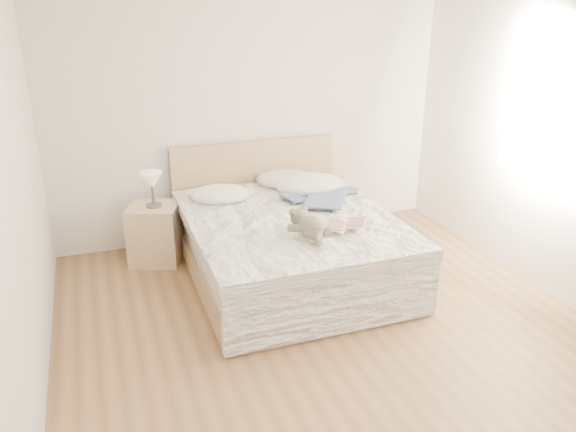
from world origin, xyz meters
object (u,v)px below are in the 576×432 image
at_px(photo_book, 223,195).
at_px(childrens_book, 346,225).
at_px(bed, 287,243).
at_px(teddy_bear, 311,234).
at_px(nightstand, 155,234).
at_px(table_lamp, 152,182).

bearing_deg(photo_book, childrens_book, -83.58).
relative_size(bed, teddy_bear, 6.17).
xyz_separation_m(bed, teddy_bear, (-0.03, -0.63, 0.34)).
bearing_deg(teddy_bear, photo_book, 91.51).
bearing_deg(teddy_bear, bed, 69.62).
bearing_deg(childrens_book, nightstand, 174.82).
distance_m(bed, childrens_book, 0.69).
height_order(bed, table_lamp, bed).
xyz_separation_m(nightstand, childrens_book, (1.41, -1.17, 0.35)).
relative_size(table_lamp, childrens_book, 0.89).
xyz_separation_m(bed, photo_book, (-0.44, 0.55, 0.32)).
bearing_deg(photo_book, table_lamp, 141.38).
xyz_separation_m(photo_book, teddy_bear, (0.42, -1.17, 0.02)).
bearing_deg(table_lamp, teddy_bear, -50.58).
height_order(bed, nightstand, bed).
height_order(photo_book, childrens_book, same).
height_order(table_lamp, photo_book, table_lamp).
distance_m(photo_book, childrens_book, 1.31).
distance_m(nightstand, table_lamp, 0.51).
bearing_deg(teddy_bear, childrens_book, 0.49).
distance_m(table_lamp, teddy_bear, 1.65).
xyz_separation_m(bed, table_lamp, (-1.07, 0.64, 0.49)).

